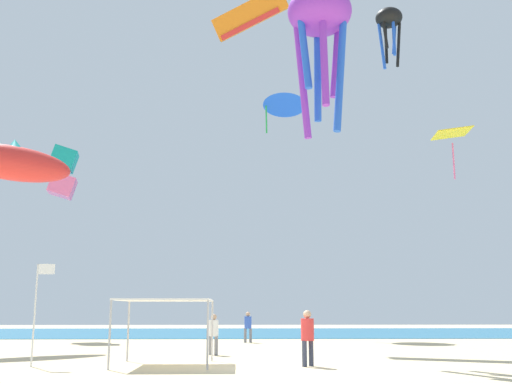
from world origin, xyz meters
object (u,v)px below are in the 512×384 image
object	(u,v)px
kite_octopus_purple	(320,19)
kite_box_teal	(63,173)
canopy_tent	(166,302)
person_near_tent	(308,333)
kite_parafoil_orange	(250,15)
kite_delta_blue	(284,102)
person_leftmost	(214,331)
person_central	(248,324)
banner_flag	(38,303)
kite_diamond_yellow	(452,136)
kite_octopus_black	(389,21)
kite_inflatable_red	(13,163)

from	to	relation	value
kite_octopus_purple	kite_box_teal	world-z (taller)	kite_octopus_purple
canopy_tent	kite_box_teal	size ratio (longest dim) A/B	0.91
person_near_tent	kite_parafoil_orange	distance (m)	23.57
kite_parafoil_orange	kite_delta_blue	bearing A→B (deg)	-87.67
person_near_tent	person_leftmost	distance (m)	6.16
canopy_tent	person_central	world-z (taller)	canopy_tent
banner_flag	kite_box_teal	world-z (taller)	kite_box_teal
kite_box_teal	kite_diamond_yellow	bearing A→B (deg)	68.31
person_near_tent	kite_octopus_purple	world-z (taller)	kite_octopus_purple
canopy_tent	kite_parafoil_orange	size ratio (longest dim) A/B	0.67
kite_delta_blue	kite_octopus_black	bearing A→B (deg)	-20.81
banner_flag	person_central	bearing A→B (deg)	63.04
kite_delta_blue	kite_inflatable_red	bearing A→B (deg)	-125.48
banner_flag	kite_octopus_purple	bearing A→B (deg)	15.49
kite_octopus_purple	kite_diamond_yellow	world-z (taller)	kite_octopus_purple
person_central	kite_box_teal	world-z (taller)	kite_box_teal
kite_octopus_purple	person_central	bearing A→B (deg)	72.22
person_central	kite_delta_blue	bearing A→B (deg)	-114.53
canopy_tent	person_leftmost	distance (m)	4.89
canopy_tent	kite_octopus_black	world-z (taller)	kite_octopus_black
kite_octopus_purple	kite_delta_blue	xyz separation A→B (m)	(0.04, 20.18, 3.49)
canopy_tent	kite_inflatable_red	bearing A→B (deg)	136.82
person_near_tent	person_central	bearing A→B (deg)	-124.77
canopy_tent	kite_box_teal	xyz separation A→B (m)	(-9.61, 19.33, 9.01)
banner_flag	kite_octopus_black	distance (m)	32.54
person_leftmost	kite_octopus_black	xyz separation A→B (m)	(11.72, 13.71, 21.21)
kite_parafoil_orange	kite_delta_blue	size ratio (longest dim) A/B	1.26
kite_diamond_yellow	person_leftmost	bearing A→B (deg)	-50.05
kite_octopus_purple	kite_delta_blue	size ratio (longest dim) A/B	1.66
kite_inflatable_red	kite_diamond_yellow	world-z (taller)	kite_diamond_yellow
kite_inflatable_red	kite_diamond_yellow	size ratio (longest dim) A/B	1.91
banner_flag	kite_parafoil_orange	xyz separation A→B (m)	(7.42, 13.75, 17.91)
person_central	kite_diamond_yellow	distance (m)	17.05
person_near_tent	kite_inflatable_red	bearing A→B (deg)	-74.78
kite_delta_blue	kite_diamond_yellow	distance (m)	13.86
person_near_tent	kite_delta_blue	size ratio (longest dim) A/B	0.47
kite_diamond_yellow	kite_octopus_purple	bearing A→B (deg)	-34.00
person_near_tent	banner_flag	xyz separation A→B (m)	(-9.13, 0.25, 0.98)
kite_parafoil_orange	canopy_tent	bearing A→B (deg)	96.15
banner_flag	kite_diamond_yellow	distance (m)	26.84
person_near_tent	kite_octopus_purple	distance (m)	13.40
person_near_tent	person_central	world-z (taller)	person_near_tent
kite_octopus_purple	kite_inflatable_red	distance (m)	16.63
person_near_tent	kite_octopus_black	world-z (taller)	kite_octopus_black
person_central	kite_box_teal	distance (m)	17.05
kite_box_teal	kite_inflatable_red	bearing A→B (deg)	-6.06
kite_parafoil_orange	kite_octopus_black	distance (m)	11.41
person_central	kite_parafoil_orange	xyz separation A→B (m)	(0.07, -0.70, 18.96)
kite_inflatable_red	kite_octopus_black	world-z (taller)	kite_octopus_black
banner_flag	kite_delta_blue	size ratio (longest dim) A/B	0.87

